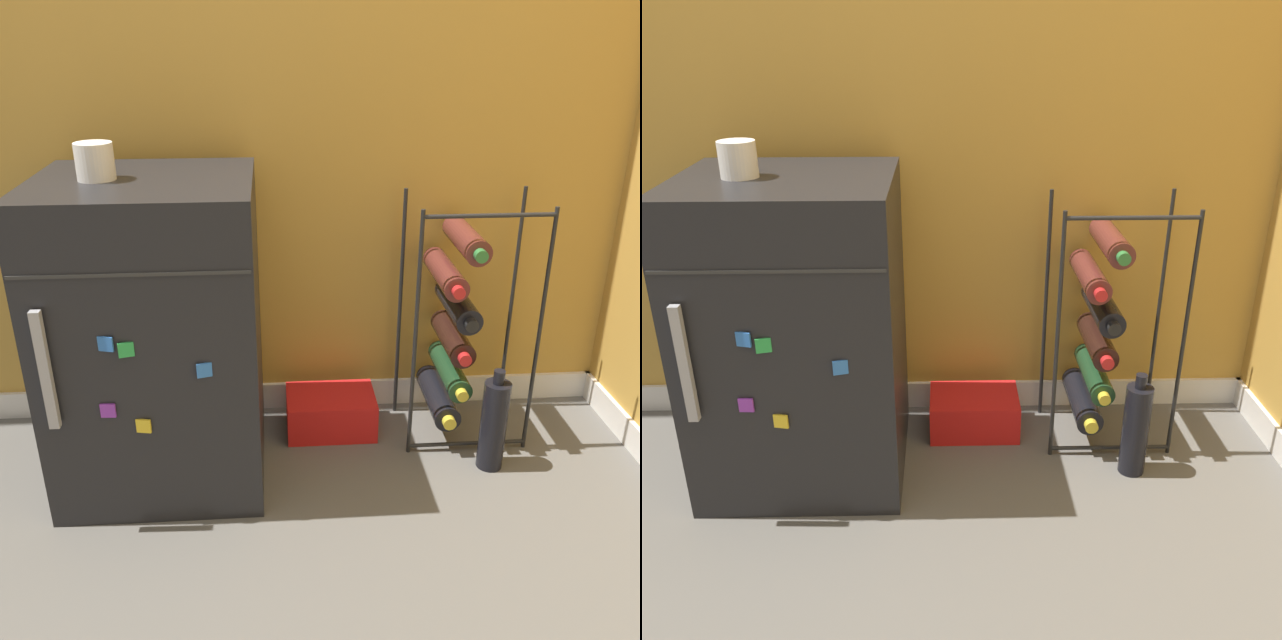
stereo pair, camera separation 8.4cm
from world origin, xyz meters
TOP-DOWN VIEW (x-y plane):
  - ground_plane at (0.00, 0.00)m, footprint 14.00×14.00m
  - wall_back at (0.00, 0.64)m, footprint 6.80×0.07m
  - mini_fridge at (-0.49, 0.30)m, footprint 0.54×0.53m
  - wine_rack at (0.35, 0.43)m, footprint 0.37×0.30m
  - soda_box at (-0.01, 0.46)m, footprint 0.28×0.19m
  - fridge_top_cup at (-0.59, 0.29)m, footprint 0.09×0.09m
  - loose_bottle_floor at (0.44, 0.23)m, footprint 0.08×0.08m

SIDE VIEW (x-z plane):
  - ground_plane at x=0.00m, z-range 0.00..0.00m
  - soda_box at x=-0.01m, z-range 0.00..0.12m
  - loose_bottle_floor at x=0.44m, z-range -0.02..0.30m
  - wine_rack at x=0.35m, z-range -0.01..0.74m
  - mini_fridge at x=-0.49m, z-range 0.00..0.85m
  - fridge_top_cup at x=-0.59m, z-range 0.85..0.93m
  - wall_back at x=0.00m, z-range -0.01..2.49m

